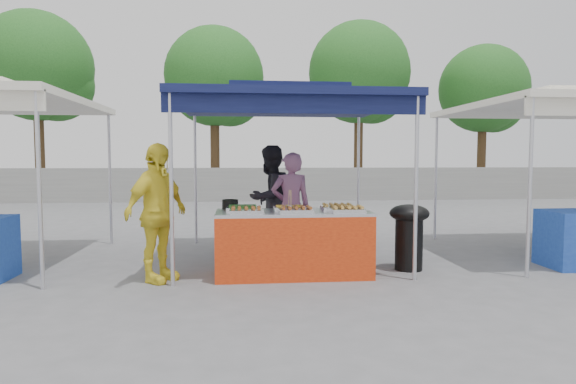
{
  "coord_description": "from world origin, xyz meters",
  "views": [
    {
      "loc": [
        -0.66,
        -6.3,
        1.53
      ],
      "look_at": [
        0.0,
        0.6,
        1.05
      ],
      "focal_mm": 30.0,
      "sensor_mm": 36.0,
      "label": 1
    }
  ],
  "objects": [
    {
      "name": "tree_3",
      "position": [
        9.68,
        13.44,
        4.32
      ],
      "size": [
        3.7,
        3.68,
        6.32
      ],
      "color": "#47311B",
      "rests_on": "ground_plane"
    },
    {
      "name": "skewer_cup",
      "position": [
        -0.06,
        -0.3,
        0.9
      ],
      "size": [
        0.08,
        0.08,
        0.1
      ],
      "primitive_type": "cylinder",
      "color": "silver",
      "rests_on": "vendor_table"
    },
    {
      "name": "crate_left",
      "position": [
        -0.26,
        0.45,
        0.14
      ],
      "size": [
        0.45,
        0.32,
        0.27
      ],
      "primitive_type": "cube",
      "color": "#1632B2",
      "rests_on": "ground_plane"
    },
    {
      "name": "wok_burner",
      "position": [
        1.62,
        0.06,
        0.54
      ],
      "size": [
        0.54,
        0.54,
        0.91
      ],
      "rotation": [
        0.0,
        0.0,
        0.15
      ],
      "color": "black",
      "rests_on": "ground_plane"
    },
    {
      "name": "crate_stacked",
      "position": [
        0.16,
        0.51,
        0.46
      ],
      "size": [
        0.5,
        0.35,
        0.3
      ],
      "primitive_type": "cube",
      "color": "#1632B2",
      "rests_on": "crate_right"
    },
    {
      "name": "vendor_woman",
      "position": [
        0.06,
        0.77,
        0.81
      ],
      "size": [
        0.62,
        0.44,
        1.62
      ],
      "primitive_type": "imported",
      "rotation": [
        0.0,
        0.0,
        3.23
      ],
      "color": "#976088",
      "rests_on": "ground_plane"
    },
    {
      "name": "ground_plane",
      "position": [
        0.0,
        0.0,
        0.0
      ],
      "size": [
        80.0,
        80.0,
        0.0
      ],
      "primitive_type": "plane",
      "color": "slate"
    },
    {
      "name": "helper_man",
      "position": [
        -0.2,
        1.61,
        0.88
      ],
      "size": [
        1.07,
        1.07,
        1.75
      ],
      "primitive_type": "imported",
      "rotation": [
        0.0,
        0.0,
        3.91
      ],
      "color": "black",
      "rests_on": "ground_plane"
    },
    {
      "name": "tree_1",
      "position": [
        -1.59,
        13.27,
        4.61
      ],
      "size": [
        3.92,
        3.92,
        6.74
      ],
      "color": "#47311B",
      "rests_on": "ground_plane"
    },
    {
      "name": "food_tray_fm",
      "position": [
        0.01,
        -0.34,
        0.88
      ],
      "size": [
        0.42,
        0.3,
        0.07
      ],
      "color": "silver",
      "rests_on": "vendor_table"
    },
    {
      "name": "food_tray_bm",
      "position": [
        -0.03,
        -0.02,
        0.88
      ],
      "size": [
        0.42,
        0.3,
        0.07
      ],
      "color": "silver",
      "rests_on": "vendor_table"
    },
    {
      "name": "tree_0",
      "position": [
        -8.24,
        13.06,
        4.86
      ],
      "size": [
        4.13,
        4.13,
        7.1
      ],
      "color": "#47311B",
      "rests_on": "ground_plane"
    },
    {
      "name": "cooking_pot",
      "position": [
        -0.82,
        0.23,
        0.91
      ],
      "size": [
        0.22,
        0.22,
        0.13
      ],
      "primitive_type": "cylinder",
      "color": "black",
      "rests_on": "vendor_table"
    },
    {
      "name": "customer_person",
      "position": [
        -1.72,
        -0.25,
        0.86
      ],
      "size": [
        0.9,
        1.08,
        1.73
      ],
      "primitive_type": "imported",
      "rotation": [
        0.0,
        0.0,
        1.0
      ],
      "color": "yellow",
      "rests_on": "ground_plane"
    },
    {
      "name": "food_tray_fr",
      "position": [
        0.67,
        -0.34,
        0.88
      ],
      "size": [
        0.42,
        0.3,
        0.07
      ],
      "color": "silver",
      "rests_on": "vendor_table"
    },
    {
      "name": "main_canopy",
      "position": [
        0.0,
        0.97,
        2.37
      ],
      "size": [
        3.2,
        3.2,
        2.57
      ],
      "color": "silver",
      "rests_on": "ground_plane"
    },
    {
      "name": "crate_right",
      "position": [
        0.16,
        0.51,
        0.16
      ],
      "size": [
        0.52,
        0.37,
        0.31
      ],
      "primitive_type": "cube",
      "color": "#1632B2",
      "rests_on": "ground_plane"
    },
    {
      "name": "food_tray_bl",
      "position": [
        -0.66,
        -0.03,
        0.88
      ],
      "size": [
        0.42,
        0.3,
        0.07
      ],
      "color": "silver",
      "rests_on": "vendor_table"
    },
    {
      "name": "vendor_table",
      "position": [
        0.0,
        -0.1,
        0.43
      ],
      "size": [
        2.0,
        0.8,
        0.85
      ],
      "color": "red",
      "rests_on": "ground_plane"
    },
    {
      "name": "food_tray_fl",
      "position": [
        -0.61,
        -0.34,
        0.88
      ],
      "size": [
        0.42,
        0.3,
        0.07
      ],
      "color": "silver",
      "rests_on": "vendor_table"
    },
    {
      "name": "tree_2",
      "position": [
        4.27,
        13.28,
        4.86
      ],
      "size": [
        4.13,
        4.13,
        7.1
      ],
      "color": "#47311B",
      "rests_on": "ground_plane"
    },
    {
      "name": "food_tray_br",
      "position": [
        0.6,
        -0.05,
        0.88
      ],
      "size": [
        0.42,
        0.3,
        0.07
      ],
      "color": "silver",
      "rests_on": "vendor_table"
    },
    {
      "name": "back_wall",
      "position": [
        0.0,
        11.0,
        0.6
      ],
      "size": [
        40.0,
        0.25,
        1.2
      ],
      "primitive_type": "cube",
      "color": "gray",
      "rests_on": "ground_plane"
    }
  ]
}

